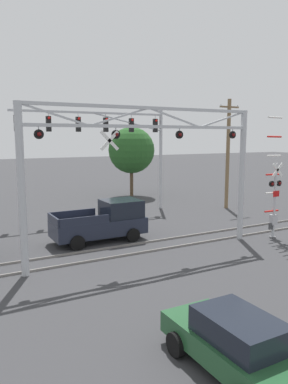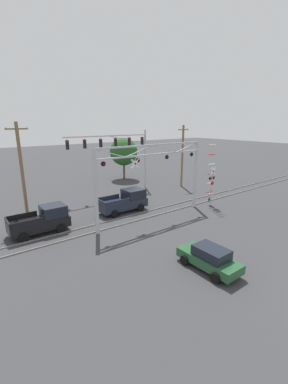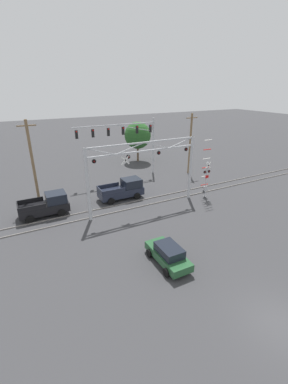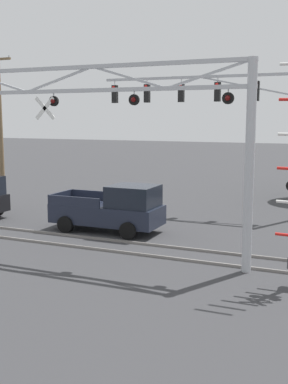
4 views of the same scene
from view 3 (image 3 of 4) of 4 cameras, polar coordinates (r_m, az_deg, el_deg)
name	(u,v)px [view 3 (image 3 of 4)]	position (r m, az deg, el deg)	size (l,w,h in m)	color
ground_plane	(281,324)	(17.21, 28.15, -24.44)	(200.00, 200.00, 0.00)	#38383A
rail_track_near	(143,206)	(27.21, -0.29, -3.12)	(80.00, 0.08, 0.10)	gray
rail_track_far	(137,201)	(28.38, -1.61, -2.00)	(80.00, 0.08, 0.10)	gray
crossing_gantry	(144,168)	(25.38, -0.03, 5.46)	(11.78, 0.31, 6.93)	#B7BABF
crossing_signal_mast	(206,179)	(29.45, 13.60, 2.88)	(1.21, 0.35, 6.63)	#B7BABF
traffic_signal_span	(131,136)	(34.95, -2.89, 12.34)	(11.23, 0.39, 7.80)	#B7BABF
pickup_truck_lead	(123,189)	(28.97, -4.59, 0.58)	(4.97, 2.25, 2.14)	#1E2333
pickup_truck_following	(47,205)	(26.87, -20.76, -2.74)	(4.64, 2.25, 2.14)	black
sedan_waiting	(168,254)	(18.88, 5.39, -13.59)	(1.90, 4.01, 1.49)	#23512D
utility_pole_left	(33,162)	(28.85, -23.50, 6.08)	(1.80, 0.28, 8.85)	brown
utility_pole_right	(190,143)	(37.19, 10.22, 10.61)	(1.80, 0.28, 8.40)	brown
background_tree_beyond_span	(138,135)	(42.80, -1.42, 12.46)	(4.31, 4.31, 6.47)	brown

